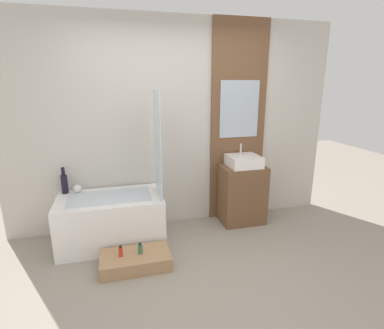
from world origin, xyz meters
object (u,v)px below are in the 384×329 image
at_px(bathtub, 111,219).
at_px(vase_tall_dark, 64,183).
at_px(wooden_step_bench, 136,260).
at_px(sink, 244,161).
at_px(bottle_soap_primary, 121,251).
at_px(bottle_soap_secondary, 140,249).
at_px(vase_round_light, 77,189).

bearing_deg(bathtub, vase_tall_dark, 152.99).
xyz_separation_m(wooden_step_bench, sink, (1.47, 0.69, 0.78)).
bearing_deg(sink, wooden_step_bench, -154.85).
relative_size(bottle_soap_primary, bottle_soap_secondary, 0.99).
relative_size(wooden_step_bench, sink, 1.74).
bearing_deg(wooden_step_bench, bottle_soap_primary, 180.00).
distance_m(sink, bottle_soap_primary, 1.87).
height_order(bathtub, bottle_soap_primary, bathtub).
xyz_separation_m(bathtub, vase_round_light, (-0.37, 0.24, 0.33)).
xyz_separation_m(vase_tall_dark, bottle_soap_secondary, (0.78, -0.83, -0.50)).
relative_size(vase_tall_dark, bottle_soap_secondary, 2.65).
height_order(wooden_step_bench, bottle_soap_secondary, bottle_soap_secondary).
bearing_deg(sink, bathtub, -175.98).
bearing_deg(vase_round_light, wooden_step_bench, -54.27).
height_order(vase_round_light, bottle_soap_primary, vase_round_light).
bearing_deg(bottle_soap_primary, wooden_step_bench, 0.00).
bearing_deg(vase_round_light, vase_tall_dark, 175.57).
height_order(vase_tall_dark, bottle_soap_secondary, vase_tall_dark).
relative_size(bathtub, bottle_soap_secondary, 9.94).
xyz_separation_m(vase_tall_dark, bottle_soap_primary, (0.58, -0.83, -0.50)).
xyz_separation_m(bathtub, bottle_soap_secondary, (0.28, -0.57, -0.09)).
relative_size(vase_round_light, bottle_soap_secondary, 0.80).
xyz_separation_m(sink, vase_round_light, (-2.06, 0.13, -0.23)).
bearing_deg(bottle_soap_primary, vase_round_light, 118.70).
distance_m(bottle_soap_primary, bottle_soap_secondary, 0.19).
height_order(sink, bottle_soap_secondary, sink).
xyz_separation_m(wooden_step_bench, vase_round_light, (-0.59, 0.82, 0.55)).
bearing_deg(vase_tall_dark, wooden_step_bench, -48.85).
distance_m(bathtub, bottle_soap_primary, 0.59).
distance_m(wooden_step_bench, vase_round_light, 1.15).
xyz_separation_m(bathtub, sink, (1.70, 0.12, 0.56)).
bearing_deg(wooden_step_bench, bottle_soap_secondary, -0.00).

